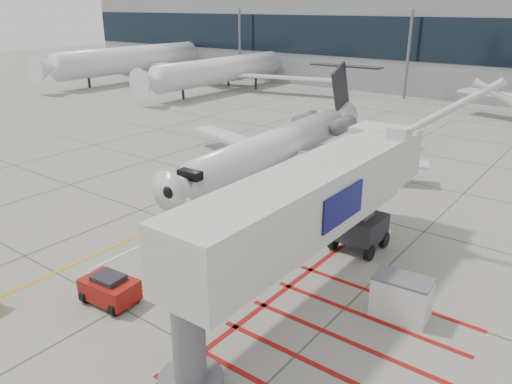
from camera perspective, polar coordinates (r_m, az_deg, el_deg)
The scene contains 10 objects.
ground_plane at distance 25.77m, azimuth -8.20°, elevation -8.99°, with size 260.00×260.00×0.00m, color gray.
regional_jet at distance 37.09m, azimuth 0.71°, elevation 6.77°, with size 22.63×28.54×7.48m, color silver, non-canonical shape.
jet_bridge at distance 21.61m, azimuth 4.92°, elevation -2.95°, with size 9.55×20.17×8.07m, color silver, non-canonical shape.
pushback_tug at distance 23.71m, azimuth -16.38°, elevation -10.50°, with size 2.49×1.56×1.45m, color maroon, non-canonical shape.
baggage_cart at distance 28.21m, azimuth -2.10°, elevation -4.72°, with size 1.80×1.14×1.14m, color #5C5B60, non-canonical shape.
ground_power_unit at distance 22.63m, azimuth 16.26°, elevation -11.48°, with size 2.37×1.38×1.87m, color silver, non-canonical shape.
cone_nose at distance 29.71m, azimuth -4.82°, elevation -4.03°, with size 0.40×0.40×0.55m, color #F0520C.
cone_side at distance 26.70m, azimuth 2.52°, elevation -7.04°, with size 0.37×0.37×0.51m, color #E8570C.
bg_aircraft_a at distance 93.65m, azimuth -12.16°, elevation 16.53°, with size 39.25×43.61×13.08m, color silver, non-canonical shape.
bg_aircraft_b at distance 80.14m, azimuth -2.55°, elevation 15.69°, with size 34.05×37.84×11.35m, color silver, non-canonical shape.
Camera 1 is at (16.28, -15.43, 12.68)m, focal length 35.00 mm.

